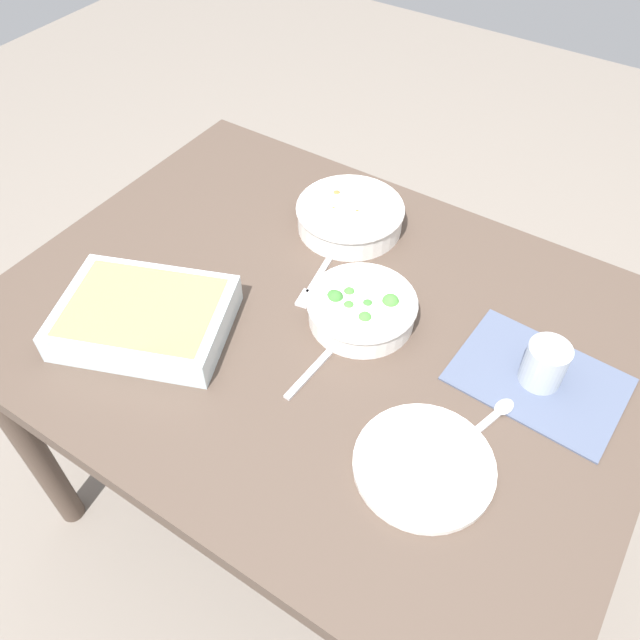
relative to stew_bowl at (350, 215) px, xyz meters
The scene contains 12 objects.
ground_plane 0.82m from the stew_bowl, 109.86° to the left, with size 6.00×6.00×0.00m, color slate.
dining_table 0.30m from the stew_bowl, 109.86° to the left, with size 1.20×0.90×0.74m.
placemat 0.51m from the stew_bowl, 160.51° to the left, with size 0.28×0.20×0.00m, color #4C5670.
stew_bowl is the anchor object (origin of this frame).
broccoli_bowl 0.27m from the stew_bowl, 125.93° to the left, with size 0.20×0.20×0.06m.
baking_dish 0.48m from the stew_bowl, 70.47° to the left, with size 0.36×0.31×0.06m.
drink_cup 0.51m from the stew_bowl, 160.51° to the left, with size 0.07×0.07×0.08m.
side_plate 0.58m from the stew_bowl, 132.64° to the left, with size 0.22×0.22×0.01m, color silver.
spoon_by_stew 0.05m from the stew_bowl, 88.39° to the left, with size 0.03×0.18×0.01m.
spoon_by_broccoli 0.36m from the stew_bowl, 114.65° to the left, with size 0.03×0.18×0.01m.
spoon_spare 0.54m from the stew_bowl, 145.85° to the left, with size 0.07×0.17×0.01m.
fork_on_table 0.19m from the stew_bowl, 100.08° to the left, with size 0.05×0.18×0.01m.
Camera 1 is at (-0.43, 0.66, 1.62)m, focal length 35.66 mm.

